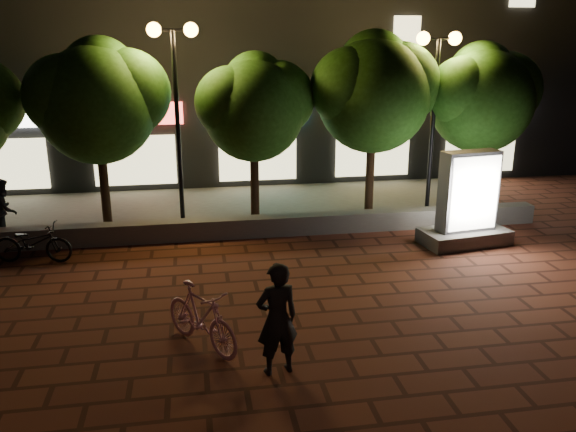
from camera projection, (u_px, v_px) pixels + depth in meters
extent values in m
plane|color=#53261A|center=(261.00, 303.00, 11.03)|extent=(80.00, 80.00, 0.00)
cube|color=#5E5B57|center=(242.00, 227.00, 14.73)|extent=(16.00, 0.45, 0.50)
cube|color=#5E5B57|center=(235.00, 208.00, 17.15)|extent=(16.00, 5.00, 0.08)
cube|color=black|center=(218.00, 36.00, 21.83)|extent=(28.00, 8.00, 10.00)
cube|color=beige|center=(4.00, 165.00, 18.03)|extent=(2.60, 0.10, 1.60)
cube|color=#E33C32|center=(132.00, 114.00, 18.22)|extent=(3.20, 0.12, 0.70)
cube|color=beige|center=(135.00, 160.00, 18.66)|extent=(2.60, 0.10, 1.60)
cube|color=#4AD4D4|center=(257.00, 111.00, 18.86)|extent=(3.20, 0.12, 0.70)
cube|color=beige|center=(258.00, 157.00, 19.30)|extent=(2.60, 0.10, 1.60)
cube|color=#FFA815|center=(374.00, 109.00, 19.49)|extent=(3.20, 0.12, 0.70)
cube|color=beige|center=(372.00, 153.00, 19.93)|extent=(2.60, 0.10, 1.60)
cube|color=white|center=(484.00, 107.00, 20.13)|extent=(3.20, 0.12, 0.70)
cube|color=beige|center=(480.00, 149.00, 20.57)|extent=(2.60, 0.10, 1.60)
cube|color=beige|center=(407.00, 35.00, 18.95)|extent=(0.90, 0.10, 1.20)
cylinder|color=#311E13|center=(104.00, 182.00, 15.20)|extent=(0.24, 0.24, 2.34)
sphere|color=#275C1B|center=(97.00, 105.00, 14.62)|extent=(3.00, 3.00, 3.00)
sphere|color=#275C1B|center=(127.00, 92.00, 14.84)|extent=(2.25, 2.25, 2.25)
sphere|color=#275C1B|center=(67.00, 96.00, 14.29)|extent=(2.10, 2.10, 2.10)
sphere|color=#275C1B|center=(100.00, 74.00, 14.74)|extent=(1.95, 1.95, 1.95)
cylinder|color=#311E13|center=(255.00, 179.00, 15.85)|extent=(0.24, 0.24, 2.21)
sphere|color=#275C1B|center=(253.00, 111.00, 15.32)|extent=(2.70, 2.70, 2.70)
sphere|color=#275C1B|center=(277.00, 98.00, 15.52)|extent=(2.03, 2.03, 2.02)
sphere|color=#275C1B|center=(231.00, 102.00, 15.00)|extent=(1.89, 1.89, 1.89)
sphere|color=#275C1B|center=(255.00, 84.00, 15.46)|extent=(1.76, 1.76, 1.76)
cylinder|color=#311E13|center=(370.00, 170.00, 16.34)|extent=(0.24, 0.24, 2.43)
sphere|color=#275C1B|center=(373.00, 96.00, 15.74)|extent=(3.10, 3.10, 3.10)
sphere|color=#275C1B|center=(398.00, 84.00, 15.97)|extent=(2.33, 2.33, 2.33)
sphere|color=#275C1B|center=(350.00, 88.00, 15.42)|extent=(2.17, 2.17, 2.17)
sphere|color=#275C1B|center=(374.00, 67.00, 15.86)|extent=(2.01, 2.02, 2.02)
cylinder|color=#311E13|center=(475.00, 169.00, 16.87)|extent=(0.24, 0.24, 2.29)
sphere|color=#275C1B|center=(481.00, 101.00, 16.31)|extent=(2.90, 2.90, 2.90)
sphere|color=#275C1B|center=(503.00, 90.00, 16.52)|extent=(2.18, 2.17, 2.17)
sphere|color=#275C1B|center=(463.00, 93.00, 15.99)|extent=(2.03, 2.03, 2.03)
sphere|color=#275C1B|center=(481.00, 74.00, 16.44)|extent=(1.89, 1.88, 1.88)
cylinder|color=black|center=(178.00, 131.00, 14.94)|extent=(0.12, 0.12, 5.00)
cylinder|color=black|center=(172.00, 30.00, 14.21)|extent=(0.90, 0.08, 0.08)
sphere|color=#F9AD3E|center=(154.00, 30.00, 14.14)|extent=(0.36, 0.36, 0.36)
sphere|color=#F9AD3E|center=(191.00, 30.00, 14.28)|extent=(0.36, 0.36, 0.36)
cylinder|color=black|center=(433.00, 128.00, 16.08)|extent=(0.12, 0.12, 4.80)
cylinder|color=black|center=(439.00, 38.00, 15.38)|extent=(0.90, 0.08, 0.08)
sphere|color=#F9AD3E|center=(423.00, 38.00, 15.31)|extent=(0.36, 0.36, 0.36)
sphere|color=#F9AD3E|center=(455.00, 38.00, 15.45)|extent=(0.36, 0.36, 0.36)
cube|color=#5E5B57|center=(464.00, 236.00, 14.25)|extent=(2.28, 1.38, 0.36)
cube|color=#4C4C51|center=(468.00, 191.00, 13.91)|extent=(1.48, 0.70, 1.96)
cube|color=white|center=(475.00, 194.00, 13.67)|extent=(1.28, 0.23, 1.78)
cube|color=white|center=(462.00, 189.00, 14.14)|extent=(1.28, 0.23, 1.78)
imported|color=#C7809B|center=(201.00, 317.00, 9.30)|extent=(1.45, 1.76, 1.08)
imported|color=black|center=(277.00, 319.00, 8.50)|extent=(0.72, 0.54, 1.77)
imported|color=black|center=(33.00, 243.00, 12.96)|extent=(1.84, 0.91, 0.92)
imported|color=black|center=(4.00, 210.00, 14.10)|extent=(0.67, 0.82, 1.55)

